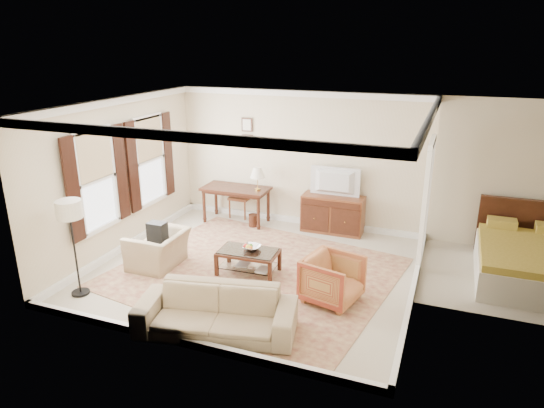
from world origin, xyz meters
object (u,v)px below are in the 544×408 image
Objects in this scene: sideboard at (333,214)px; tv at (334,173)px; writing_desk at (236,192)px; coffee_table at (248,256)px; sofa at (216,305)px; club_armchair at (158,243)px; striped_armchair at (333,277)px.

sideboard is 1.30× the size of tv.
writing_desk is 1.39× the size of coffee_table.
sofa is (1.57, -4.05, -0.26)m from writing_desk.
coffee_table is at bearing -110.04° from sideboard.
tv is at bearing 4.46° from writing_desk.
coffee_table is at bearing 87.67° from sofa.
sofa is (-0.58, -4.22, -0.86)m from tv.
writing_desk is 4.35m from sofa.
sofa is (1.93, -1.51, -0.01)m from club_armchair.
club_armchair is 0.45× the size of sofa.
sideboard is (2.15, 0.19, -0.29)m from writing_desk.
sideboard is at bearing 4.99° from writing_desk.
sofa is at bearing 82.14° from tv.
sideboard is 3.71m from club_armchair.
coffee_table is 1.06× the size of club_armchair.
writing_desk is at bearing 4.46° from tv.
striped_armchair is 0.37× the size of sofa.
club_armchair is (-2.52, -2.71, -0.86)m from tv.
sideboard is 1.22× the size of coffee_table.
coffee_table is at bearing 99.66° from club_armchair.
coffee_table is (1.27, -2.24, -0.36)m from writing_desk.
club_armchair is 2.45m from sofa.
striped_armchair is 0.83× the size of club_armchair.
tv is 0.94× the size of coffee_table.
sofa reaches higher than coffee_table.
sideboard is 1.57× the size of striped_armchair.
striped_armchair is (0.71, -2.83, 0.01)m from sideboard.
writing_desk reaches higher than sideboard.
club_armchair is (-2.52, -2.73, 0.04)m from sideboard.
coffee_table is 1.29× the size of striped_armchair.
sofa reaches higher than striped_armchair.
club_armchair reaches higher than sideboard.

